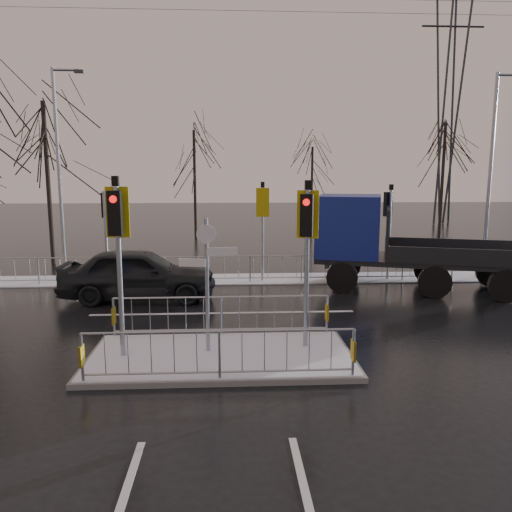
{
  "coord_description": "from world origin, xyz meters",
  "views": [
    {
      "loc": [
        0.22,
        -10.87,
        4.22
      ],
      "look_at": [
        0.99,
        3.53,
        1.8
      ],
      "focal_mm": 35.0,
      "sensor_mm": 36.0,
      "label": 1
    }
  ],
  "objects_px": {
    "flatbed_truck": "(377,239)",
    "street_lamp_right": "(492,168)",
    "traffic_island": "(220,343)",
    "street_lamp_left": "(60,166)",
    "car_far_lane": "(139,274)"
  },
  "relations": [
    {
      "from": "flatbed_truck",
      "to": "street_lamp_right",
      "type": "bearing_deg",
      "value": 17.05
    },
    {
      "from": "car_far_lane",
      "to": "street_lamp_left",
      "type": "xyz_separation_m",
      "value": [
        -3.6,
        3.83,
        3.62
      ]
    },
    {
      "from": "traffic_island",
      "to": "flatbed_truck",
      "type": "xyz_separation_m",
      "value": [
        5.66,
        6.98,
        1.42
      ]
    },
    {
      "from": "flatbed_truck",
      "to": "street_lamp_left",
      "type": "xyz_separation_m",
      "value": [
        -12.07,
        2.51,
        2.69
      ]
    },
    {
      "from": "car_far_lane",
      "to": "street_lamp_right",
      "type": "xyz_separation_m",
      "value": [
        13.41,
        2.83,
        3.52
      ]
    },
    {
      "from": "street_lamp_left",
      "to": "flatbed_truck",
      "type": "bearing_deg",
      "value": -11.75
    },
    {
      "from": "car_far_lane",
      "to": "street_lamp_left",
      "type": "relative_size",
      "value": 0.63
    },
    {
      "from": "flatbed_truck",
      "to": "street_lamp_right",
      "type": "height_order",
      "value": "street_lamp_right"
    },
    {
      "from": "flatbed_truck",
      "to": "street_lamp_left",
      "type": "distance_m",
      "value": 12.62
    },
    {
      "from": "street_lamp_left",
      "to": "traffic_island",
      "type": "bearing_deg",
      "value": -55.93
    },
    {
      "from": "street_lamp_right",
      "to": "street_lamp_left",
      "type": "distance_m",
      "value": 17.03
    },
    {
      "from": "traffic_island",
      "to": "car_far_lane",
      "type": "relative_size",
      "value": 1.17
    },
    {
      "from": "traffic_island",
      "to": "street_lamp_right",
      "type": "distance_m",
      "value": 14.14
    },
    {
      "from": "flatbed_truck",
      "to": "street_lamp_right",
      "type": "relative_size",
      "value": 0.97
    },
    {
      "from": "traffic_island",
      "to": "street_lamp_left",
      "type": "xyz_separation_m",
      "value": [
        -6.42,
        9.49,
        4.1
      ]
    }
  ]
}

